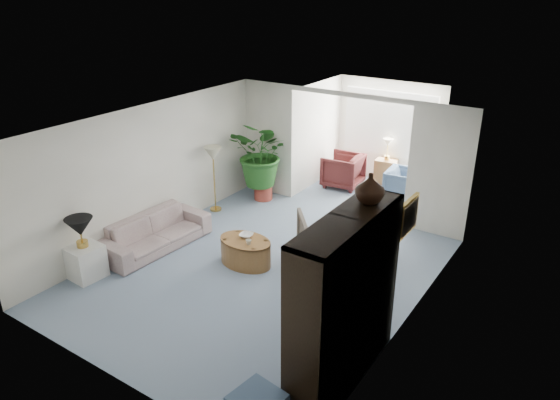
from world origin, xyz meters
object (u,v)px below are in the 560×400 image
Objects in this scene: end_table at (85,262)px; coffee_table at (246,252)px; table_lamp at (80,227)px; entertainment_cabinet at (345,301)px; sunroom_chair_maroon at (343,170)px; floor_lamp at (213,154)px; cabinet_urn at (370,188)px; sunroom_table at (386,171)px; side_table_dark at (373,250)px; coffee_cup at (249,242)px; framed_picture at (409,217)px; coffee_bowl at (246,235)px; wingback_chair at (328,239)px; sofa at (155,232)px; sunroom_chair_blue at (404,185)px; plant_pot at (263,192)px.

coffee_table is (1.90, 1.79, -0.05)m from end_table.
entertainment_cabinet is at bearing 3.61° from table_lamp.
floor_lamp is at bearing -35.32° from sunroom_chair_maroon.
sunroom_table is at bearing 110.04° from cabinet_urn.
coffee_cup is at bearing -144.21° from side_table_dark.
framed_picture is 3.16m from coffee_bowl.
wingback_chair is (3.04, 2.61, 0.16)m from end_table.
end_table is at bearing -161.62° from framed_picture.
sofa is 1.74m from coffee_bowl.
coffee_table is at bearing 175.70° from framed_picture.
wingback_chair is 1.64× the size of side_table_dark.
entertainment_cabinet is 1.34m from cabinet_urn.
framed_picture is 5.02m from floor_lamp.
framed_picture is 0.59× the size of sunroom_chair_maroon.
table_lamp reaches higher than sunroom_chair_blue.
coffee_bowl is (1.82, -1.33, -0.77)m from floor_lamp.
coffee_cup is at bearing 39.51° from end_table.
coffee_bowl is at bearing -151.68° from side_table_dark.
cabinet_urn is 6.20m from sunroom_chair_maroon.
sunroom_table is (-2.15, 5.89, -2.02)m from cabinet_urn.
coffee_cup is 0.16× the size of sunroom_table.
cabinet_urn reaches higher than side_table_dark.
side_table_dark is at bearing 30.33° from sunroom_chair_maroon.
cabinet_urn reaches higher than wingback_chair.
sofa is at bearing 81.57° from end_table.
table_lamp is 1.92× the size of coffee_bowl.
plant_pot is (-1.33, 2.37, -0.32)m from coffee_bowl.
framed_picture reaches higher than sunroom_chair_blue.
sofa reaches higher than coffee_cup.
framed_picture is at bearing 79.90° from entertainment_cabinet.
sunroom_chair_maroon is (-2.90, 5.14, -1.92)m from cabinet_urn.
cabinet_urn is at bearing -70.01° from side_table_dark.
end_table is 4.01m from wingback_chair.
framed_picture is 1.02m from cabinet_urn.
coffee_bowl is 3.16m from entertainment_cabinet.
floor_lamp is 0.37× the size of wingback_chair.
sofa is at bearing -112.14° from sunroom_table.
entertainment_cabinet is at bearing -90.00° from cabinet_urn.
floor_lamp is 0.38× the size of coffee_table.
floor_lamp is (0.02, 3.22, 0.34)m from table_lamp.
side_table_dark is at bearing 35.79° from coffee_cup.
side_table_dark is 3.03m from cabinet_urn.
side_table_dark is at bearing -62.77° from sofa.
sunroom_table is at bearing -18.67° from sofa.
plant_pot is 0.52× the size of sunroom_chair_blue.
sofa is 3.87m from side_table_dark.
coffee_bowl is 0.39× the size of sunroom_table.
floor_lamp is 4.20m from sunroom_chair_blue.
sunroom_chair_blue is 1.32× the size of sunroom_table.
sofa is 4.51m from entertainment_cabinet.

